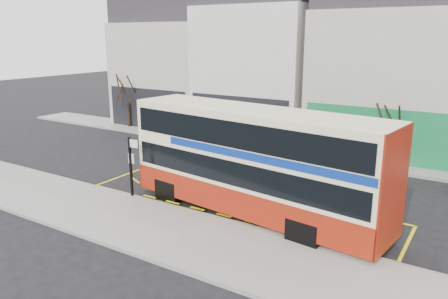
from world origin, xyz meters
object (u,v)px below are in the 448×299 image
Objects in this scene: double_decker_bus at (255,161)px; street_tree_left at (127,81)px; car_grey at (308,151)px; street_tree_right at (390,112)px; car_silver at (200,134)px; bus_stop_post at (132,160)px.

street_tree_left reaches higher than double_decker_bus.
street_tree_left is at bearing 93.45° from car_grey.
car_grey is 0.98× the size of street_tree_right.
car_silver is 0.69× the size of street_tree_left.
car_grey is at bearing 104.12° from double_decker_bus.
car_grey is 0.82× the size of street_tree_left.
street_tree_left is at bearing 156.07° from double_decker_bus.
double_decker_bus is 2.08× the size of street_tree_left.
bus_stop_post is 10.66m from car_silver.
bus_stop_post reaches higher than car_grey.
bus_stop_post is at bearing -160.26° from double_decker_bus.
car_grey is (4.45, 9.55, -1.07)m from bus_stop_post.
double_decker_bus is 8.56m from car_grey.
car_grey is (7.86, -0.48, 0.09)m from car_silver.
bus_stop_post is 0.61× the size of car_grey.
car_silver is (-8.85, 8.84, -1.67)m from double_decker_bus.
street_tree_left is at bearing 134.34° from bus_stop_post.
bus_stop_post reaches higher than car_silver.
bus_stop_post is (-5.45, -1.20, -0.51)m from double_decker_bus.
car_silver is at bearing 108.45° from bus_stop_post.
double_decker_bus reaches higher than car_grey.
street_tree_right is (19.41, 0.24, -0.62)m from street_tree_left.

